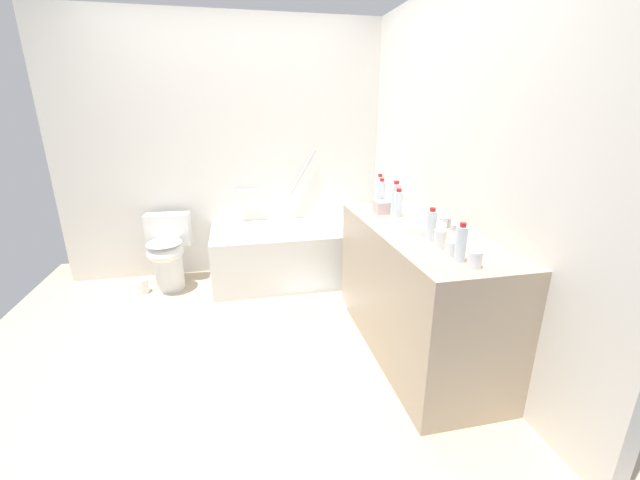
# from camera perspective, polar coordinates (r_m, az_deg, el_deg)

# --- Properties ---
(ground_plane) EXTENTS (3.86, 3.86, 0.00)m
(ground_plane) POSITION_cam_1_polar(r_m,az_deg,el_deg) (3.00, -10.33, -14.10)
(ground_plane) COLOR #C1AD8E
(wall_back_tiled) EXTENTS (3.26, 0.10, 2.42)m
(wall_back_tiled) POSITION_cam_1_polar(r_m,az_deg,el_deg) (3.99, -12.22, 12.50)
(wall_back_tiled) COLOR silver
(wall_back_tiled) RESTS_ON ground_plane
(wall_right_mirror) EXTENTS (0.10, 3.18, 2.42)m
(wall_right_mirror) POSITION_cam_1_polar(r_m,az_deg,el_deg) (2.97, 18.42, 10.04)
(wall_right_mirror) COLOR silver
(wall_right_mirror) RESTS_ON ground_plane
(bathtub) EXTENTS (1.63, 0.74, 1.22)m
(bathtub) POSITION_cam_1_polar(r_m,az_deg,el_deg) (3.83, -3.13, -1.70)
(bathtub) COLOR silver
(bathtub) RESTS_ON ground_plane
(toilet) EXTENTS (0.41, 0.51, 0.68)m
(toilet) POSITION_cam_1_polar(r_m,az_deg,el_deg) (3.89, -21.24, -1.53)
(toilet) COLOR white
(toilet) RESTS_ON ground_plane
(vanity_counter) EXTENTS (0.60, 1.55, 0.87)m
(vanity_counter) POSITION_cam_1_polar(r_m,az_deg,el_deg) (2.76, 13.68, -7.11)
(vanity_counter) COLOR tan
(vanity_counter) RESTS_ON ground_plane
(sink_basin) EXTENTS (0.32, 0.32, 0.05)m
(sink_basin) POSITION_cam_1_polar(r_m,az_deg,el_deg) (2.59, 14.36, 1.94)
(sink_basin) COLOR white
(sink_basin) RESTS_ON vanity_counter
(sink_faucet) EXTENTS (0.10, 0.15, 0.07)m
(sink_faucet) POSITION_cam_1_polar(r_m,az_deg,el_deg) (2.68, 18.06, 2.31)
(sink_faucet) COLOR #B2B2B7
(sink_faucet) RESTS_ON vanity_counter
(water_bottle_0) EXTENTS (0.07, 0.07, 0.26)m
(water_bottle_0) POSITION_cam_1_polar(r_m,az_deg,el_deg) (2.84, 10.91, 5.72)
(water_bottle_0) COLOR silver
(water_bottle_0) RESTS_ON vanity_counter
(water_bottle_1) EXTENTS (0.06, 0.06, 0.20)m
(water_bottle_1) POSITION_cam_1_polar(r_m,az_deg,el_deg) (2.09, 19.77, -0.51)
(water_bottle_1) COLOR silver
(water_bottle_1) RESTS_ON vanity_counter
(water_bottle_2) EXTENTS (0.06, 0.06, 0.24)m
(water_bottle_2) POSITION_cam_1_polar(r_m,az_deg,el_deg) (3.05, 8.90, 6.48)
(water_bottle_2) COLOR silver
(water_bottle_2) RESTS_ON vanity_counter
(water_bottle_3) EXTENTS (0.06, 0.06, 0.25)m
(water_bottle_3) POSITION_cam_1_polar(r_m,az_deg,el_deg) (3.17, 8.64, 7.09)
(water_bottle_3) COLOR silver
(water_bottle_3) RESTS_ON vanity_counter
(water_bottle_4) EXTENTS (0.06, 0.06, 0.20)m
(water_bottle_4) POSITION_cam_1_polar(r_m,az_deg,el_deg) (2.37, 15.84, 2.04)
(water_bottle_4) COLOR silver
(water_bottle_4) RESTS_ON vanity_counter
(water_bottle_5) EXTENTS (0.06, 0.06, 0.22)m
(water_bottle_5) POSITION_cam_1_polar(r_m,az_deg,el_deg) (2.77, 11.26, 4.94)
(water_bottle_5) COLOR silver
(water_bottle_5) RESTS_ON vanity_counter
(drinking_glass_0) EXTENTS (0.07, 0.07, 0.10)m
(drinking_glass_0) POSITION_cam_1_polar(r_m,az_deg,el_deg) (2.26, 17.01, 0.12)
(drinking_glass_0) COLOR white
(drinking_glass_0) RESTS_ON vanity_counter
(drinking_glass_1) EXTENTS (0.07, 0.07, 0.08)m
(drinking_glass_1) POSITION_cam_1_polar(r_m,az_deg,el_deg) (2.05, 21.55, -2.63)
(drinking_glass_1) COLOR white
(drinking_glass_1) RESTS_ON vanity_counter
(drinking_glass_2) EXTENTS (0.07, 0.07, 0.08)m
(drinking_glass_2) POSITION_cam_1_polar(r_m,az_deg,el_deg) (2.16, 18.53, -1.18)
(drinking_glass_2) COLOR white
(drinking_glass_2) RESTS_ON vanity_counter
(tissue_box) EXTENTS (0.12, 0.12, 0.09)m
(tissue_box) POSITION_cam_1_polar(r_m,az_deg,el_deg) (2.95, 9.07, 4.73)
(tissue_box) COLOR beige
(tissue_box) RESTS_ON vanity_counter
(bath_mat) EXTENTS (0.55, 0.32, 0.01)m
(bath_mat) POSITION_cam_1_polar(r_m,az_deg,el_deg) (3.44, -0.46, -9.13)
(bath_mat) COLOR white
(bath_mat) RESTS_ON ground_plane
(toilet_paper_roll) EXTENTS (0.11, 0.11, 0.13)m
(toilet_paper_roll) POSITION_cam_1_polar(r_m,az_deg,el_deg) (3.96, -24.38, -6.11)
(toilet_paper_roll) COLOR white
(toilet_paper_roll) RESTS_ON ground_plane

